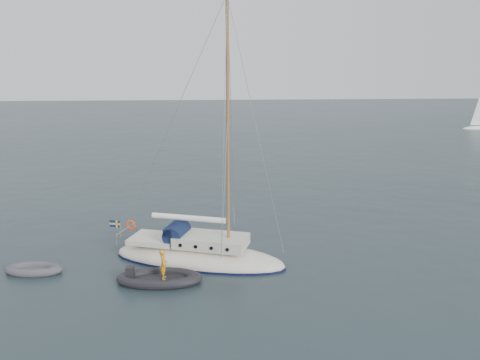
{
  "coord_description": "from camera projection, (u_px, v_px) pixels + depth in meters",
  "views": [
    {
      "loc": [
        -2.36,
        -25.87,
        9.9
      ],
      "look_at": [
        0.05,
        0.0,
        3.92
      ],
      "focal_mm": 35.0,
      "sensor_mm": 36.0,
      "label": 1
    }
  ],
  "objects": [
    {
      "name": "ground",
      "position": [
        239.0,
        245.0,
        27.54
      ],
      "size": [
        300.0,
        300.0,
        0.0
      ],
      "primitive_type": "plane",
      "color": "black",
      "rests_on": "ground"
    },
    {
      "name": "sailboat",
      "position": [
        198.0,
        243.0,
        24.87
      ],
      "size": [
        9.91,
        2.97,
        14.11
      ],
      "rotation": [
        0.0,
        0.0,
        -0.34
      ],
      "color": "beige",
      "rests_on": "ground"
    },
    {
      "name": "dinghy",
      "position": [
        34.0,
        269.0,
        23.63
      ],
      "size": [
        2.93,
        1.33,
        0.42
      ],
      "rotation": [
        0.0,
        0.0,
        -0.12
      ],
      "color": "#4F4F54",
      "rests_on": "ground"
    },
    {
      "name": "rib",
      "position": [
        159.0,
        277.0,
        22.53
      ],
      "size": [
        4.18,
        1.9,
        1.7
      ],
      "rotation": [
        0.0,
        0.0,
        -0.08
      ],
      "color": "black",
      "rests_on": "ground"
    },
    {
      "name": "distant_yacht_b",
      "position": [
        480.0,
        111.0,
        83.27
      ],
      "size": [
        5.76,
        3.07,
        7.63
      ],
      "rotation": [
        0.0,
        0.0,
        0.03
      ],
      "color": "white",
      "rests_on": "ground"
    }
  ]
}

